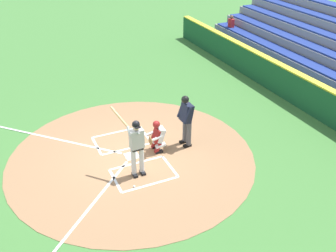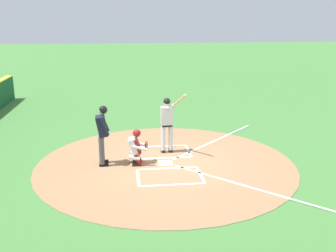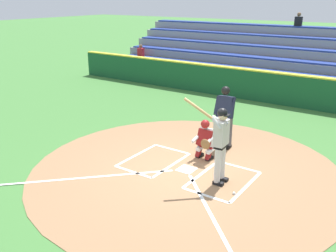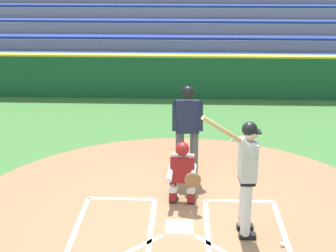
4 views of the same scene
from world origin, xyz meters
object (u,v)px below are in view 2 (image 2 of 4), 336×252
Objects in this scene: plate_umpire at (102,131)px; batter at (167,121)px; catcher at (137,146)px; baseball at (174,146)px.

batter is at bearing 113.22° from plate_umpire.
catcher is 1.13m from plate_umpire.
catcher is 15.27× the size of baseball.
plate_umpire is at bearing -58.89° from baseball.
baseball is (-1.45, 2.40, -1.04)m from plate_umpire.
batter is 2.26m from plate_umpire.
plate_umpire is at bearing -93.82° from catcher.
catcher is (0.96, -1.06, -0.51)m from batter.
batter is 1.88× the size of catcher.
plate_umpire is (0.89, -2.08, -0.02)m from batter.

